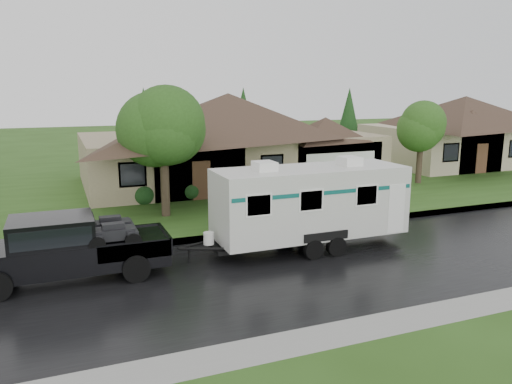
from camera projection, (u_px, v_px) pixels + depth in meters
ground at (296, 248)px, 19.26m from camera, size 140.00×140.00×0.00m
road at (322, 264)px, 17.44m from camera, size 140.00×8.00×0.01m
curb at (273, 231)px, 21.29m from camera, size 140.00×0.50×0.15m
lawn at (195, 181)px, 32.89m from camera, size 140.00×26.00×0.15m
house_main at (234, 127)px, 31.95m from camera, size 19.44×10.80×6.90m
house_neighbor at (468, 123)px, 39.71m from camera, size 15.12×9.72×6.45m
tree_left_green at (163, 128)px, 22.73m from camera, size 3.57×3.57×5.91m
tree_right_green at (422, 127)px, 31.02m from camera, size 3.06×3.06×5.07m
shrub_row at (255, 185)px, 28.31m from camera, size 13.60×1.00×1.00m
pickup_truck at (63, 246)px, 15.84m from camera, size 6.26×2.38×2.09m
travel_trailer at (310, 201)px, 18.90m from camera, size 7.72×2.71×3.46m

